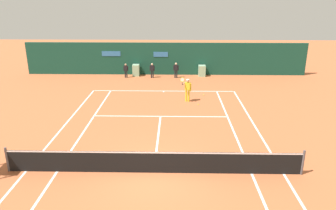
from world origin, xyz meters
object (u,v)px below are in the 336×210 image
ball_kid_right_post (152,69)px  player_on_baseline (187,88)px  ball_kid_left_post (126,70)px  tennis_ball_near_service_line (204,95)px  tennis_ball_by_sideline (198,104)px  ball_kid_centre_post (176,69)px

ball_kid_right_post → player_on_baseline: bearing=117.0°
ball_kid_left_post → tennis_ball_near_service_line: 8.17m
tennis_ball_near_service_line → tennis_ball_by_sideline: bearing=-104.3°
ball_kid_left_post → tennis_ball_near_service_line: size_ratio=18.16×
ball_kid_right_post → ball_kid_centre_post: bearing=-176.6°
ball_kid_right_post → tennis_ball_near_service_line: (4.07, -5.09, -0.70)m
player_on_baseline → ball_kid_right_post: 7.07m
ball_kid_centre_post → tennis_ball_by_sideline: 7.40m
player_on_baseline → tennis_ball_near_service_line: player_on_baseline is taller
player_on_baseline → ball_kid_right_post: size_ratio=1.40×
ball_kid_left_post → tennis_ball_by_sideline: size_ratio=18.16×
ball_kid_centre_post → player_on_baseline: bearing=97.2°
player_on_baseline → ball_kid_right_post: bearing=-47.2°
ball_kid_left_post → tennis_ball_near_service_line: ball_kid_left_post is taller
ball_kid_centre_post → ball_kid_right_post: bearing=0.5°
player_on_baseline → ball_kid_right_post: (-2.82, 6.48, -0.20)m
ball_kid_centre_post → ball_kid_right_post: (-2.07, 0.00, -0.03)m
player_on_baseline → ball_kid_centre_post: size_ratio=1.34×
ball_kid_centre_post → tennis_ball_by_sideline: (1.46, -7.21, -0.74)m
tennis_ball_by_sideline → ball_kid_right_post: bearing=116.1°
ball_kid_left_post → tennis_ball_by_sideline: (5.82, -7.21, -0.68)m
ball_kid_left_post → ball_kid_centre_post: bearing=-178.8°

